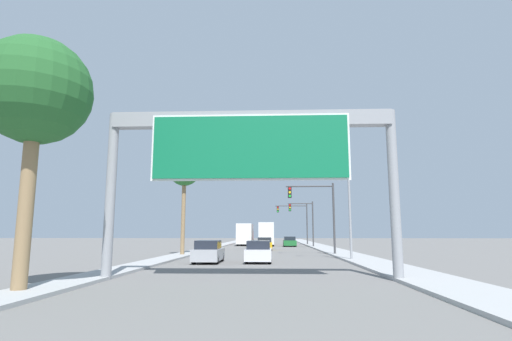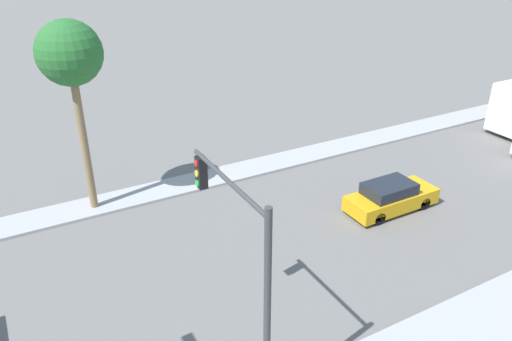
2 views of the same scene
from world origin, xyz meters
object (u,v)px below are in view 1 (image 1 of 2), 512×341
at_px(car_far_left, 259,252).
at_px(car_far_center, 265,244).
at_px(truck_box_secondary, 245,235).
at_px(traffic_light_far_intersection, 297,217).
at_px(car_far_right, 208,252).
at_px(palm_tree_background, 184,172).
at_px(traffic_light_mid_block, 305,217).
at_px(truck_box_primary, 267,234).
at_px(palm_tree_foreground, 36,93).
at_px(car_mid_center, 290,242).
at_px(traffic_light_near_intersection, 319,206).
at_px(sign_gantry, 250,147).
at_px(street_lamp_right, 345,190).

bearing_deg(car_far_left, car_far_center, 90.00).
bearing_deg(truck_box_secondary, traffic_light_far_intersection, 15.07).
bearing_deg(car_far_right, car_far_left, 7.74).
height_order(car_far_left, palm_tree_background, palm_tree_background).
height_order(traffic_light_mid_block, traffic_light_far_intersection, traffic_light_far_intersection).
xyz_separation_m(truck_box_primary, palm_tree_foreground, (-7.68, -49.55, 5.35)).
relative_size(car_mid_center, palm_tree_foreground, 0.51).
bearing_deg(car_far_center, traffic_light_mid_block, 57.95).
xyz_separation_m(truck_box_primary, traffic_light_near_intersection, (5.37, -25.28, 2.72)).
xyz_separation_m(car_far_center, palm_tree_background, (-7.14, -12.81, 6.91)).
height_order(car_far_right, traffic_light_mid_block, traffic_light_mid_block).
bearing_deg(truck_box_primary, traffic_light_mid_block, -43.05).
bearing_deg(palm_tree_foreground, traffic_light_far_intersection, 76.76).
relative_size(car_far_left, palm_tree_foreground, 0.46).
bearing_deg(traffic_light_mid_block, traffic_light_far_intersection, 93.26).
distance_m(car_far_left, traffic_light_far_intersection, 39.82).
bearing_deg(car_far_right, truck_box_primary, 84.30).
bearing_deg(sign_gantry, traffic_light_mid_block, 81.98).
height_order(sign_gantry, street_lamp_right, street_lamp_right).
relative_size(truck_box_secondary, palm_tree_background, 0.97).
height_order(palm_tree_background, street_lamp_right, palm_tree_background).
bearing_deg(street_lamp_right, traffic_light_far_intersection, 92.24).
xyz_separation_m(car_mid_center, palm_tree_background, (-10.64, -25.08, 6.92)).
xyz_separation_m(car_mid_center, traffic_light_near_intersection, (1.87, -23.23, 3.83)).
relative_size(car_far_left, traffic_light_far_intersection, 0.62).
relative_size(traffic_light_near_intersection, street_lamp_right, 0.75).
xyz_separation_m(palm_tree_background, street_lamp_right, (13.69, -5.55, -2.34)).
height_order(car_far_left, traffic_light_far_intersection, traffic_light_far_intersection).
xyz_separation_m(car_far_center, truck_box_primary, (0.00, 14.32, 1.10)).
bearing_deg(traffic_light_mid_block, street_lamp_right, -88.14).
bearing_deg(car_mid_center, street_lamp_right, -84.32).
distance_m(truck_box_secondary, palm_tree_background, 30.33).
relative_size(traffic_light_near_intersection, palm_tree_background, 0.73).
relative_size(car_far_left, traffic_light_near_intersection, 0.63).
distance_m(truck_box_secondary, street_lamp_right, 36.67).
xyz_separation_m(traffic_light_far_intersection, palm_tree_foreground, (-12.77, -54.27, 2.50)).
relative_size(traffic_light_mid_block, palm_tree_foreground, 0.70).
distance_m(car_far_left, truck_box_primary, 34.59).
relative_size(car_far_right, truck_box_primary, 0.52).
height_order(car_far_left, car_mid_center, car_far_left).
bearing_deg(truck_box_secondary, palm_tree_background, -97.03).
bearing_deg(car_mid_center, car_far_center, -105.93).
distance_m(sign_gantry, car_far_left, 12.06).
distance_m(car_far_right, palm_tree_background, 11.11).
distance_m(sign_gantry, traffic_light_far_intersection, 50.41).
height_order(sign_gantry, car_mid_center, sign_gantry).
height_order(car_far_right, traffic_light_near_intersection, traffic_light_near_intersection).
distance_m(car_far_right, car_mid_center, 33.73).
bearing_deg(palm_tree_background, traffic_light_near_intersection, 8.41).
bearing_deg(car_far_center, truck_box_primary, 90.00).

